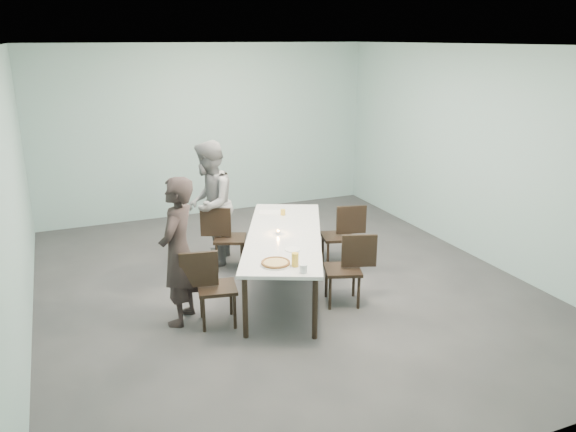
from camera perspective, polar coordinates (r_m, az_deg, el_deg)
name	(u,v)px	position (r m, az deg, el deg)	size (l,w,h in m)	color
ground	(283,285)	(7.37, -0.55, -7.02)	(7.00, 7.00, 0.00)	#333335
room_shell	(282,130)	(6.78, -0.61, 8.72)	(6.02, 7.02, 3.01)	#90B6B4
table	(284,238)	(6.99, -0.40, -2.28)	(1.90, 2.74, 0.75)	white
chair_near_left	(209,283)	(6.29, -7.98, -6.73)	(0.64, 0.49, 0.87)	black
chair_far_left	(224,234)	(7.78, -6.51, -1.80)	(0.65, 0.55, 0.87)	black
chair_near_right	(350,264)	(6.75, 6.27, -4.89)	(0.65, 0.54, 0.87)	black
chair_far_right	(343,232)	(7.85, 5.63, -1.58)	(0.65, 0.51, 0.87)	black
diner_near	(178,252)	(6.28, -11.09, -3.56)	(0.61, 0.40, 1.68)	black
diner_far	(209,204)	(7.84, -8.00, 1.20)	(0.85, 0.67, 1.76)	gray
pizza	(276,263)	(6.05, -1.27, -4.80)	(0.34, 0.34, 0.04)	white
side_plate	(292,249)	(6.46, 0.46, -3.42)	(0.18, 0.18, 0.01)	white
beer_glass	(295,260)	(5.98, 0.73, -4.47)	(0.08, 0.08, 0.15)	gold
water_tumbler	(303,269)	(5.84, 1.58, -5.35)	(0.08, 0.08, 0.09)	silver
tealight	(278,232)	(6.97, -1.01, -1.69)	(0.06, 0.06, 0.05)	silver
amber_tumbler	(283,212)	(7.71, -0.52, 0.39)	(0.07, 0.07, 0.08)	gold
menu	(270,212)	(7.83, -1.84, 0.37)	(0.30, 0.22, 0.01)	silver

